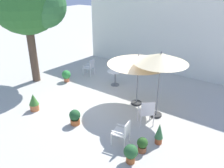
{
  "coord_description": "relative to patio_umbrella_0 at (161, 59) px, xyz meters",
  "views": [
    {
      "loc": [
        5.26,
        -6.97,
        4.79
      ],
      "look_at": [
        0.0,
        0.26,
        0.75
      ],
      "focal_mm": 37.31,
      "sensor_mm": 36.0,
      "label": 1
    }
  ],
  "objects": [
    {
      "name": "patio_chair_1",
      "position": [
        -0.09,
        -2.16,
        -1.8
      ],
      "size": [
        0.56,
        0.53,
        0.85
      ],
      "color": "white",
      "rests_on": "ground"
    },
    {
      "name": "potted_plant_4",
      "position": [
        -2.11,
        -2.23,
        -1.99
      ],
      "size": [
        0.4,
        0.4,
        0.58
      ],
      "color": "#B95D2E",
      "rests_on": "ground"
    },
    {
      "name": "patio_chair_0",
      "position": [
        -0.02,
        -0.76,
        -1.72
      ],
      "size": [
        0.68,
        0.68,
        0.98
      ],
      "color": "white",
      "rests_on": "ground"
    },
    {
      "name": "patio_umbrella_0",
      "position": [
        0.0,
        0.0,
        0.0
      ],
      "size": [
        1.91,
        1.91,
        2.55
      ],
      "color": "#2D2D2D",
      "rests_on": "ground"
    },
    {
      "name": "patio_umbrella_1",
      "position": [
        -1.09,
        0.37,
        -0.35
      ],
      "size": [
        2.44,
        2.44,
        2.19
      ],
      "color": "#2D2D2D",
      "rests_on": "ground"
    },
    {
      "name": "villa_facade",
      "position": [
        -2.13,
        4.64,
        0.19
      ],
      "size": [
        9.65,
        0.3,
        4.96
      ],
      "primitive_type": "cube",
      "color": "white",
      "rests_on": "ground"
    },
    {
      "name": "potted_plant_2",
      "position": [
        -5.18,
        0.3,
        -1.95
      ],
      "size": [
        0.45,
        0.45,
        0.6
      ],
      "color": "#CE6E47",
      "rests_on": "ground"
    },
    {
      "name": "patio_chair_2",
      "position": [
        -4.8,
        1.69,
        -1.79
      ],
      "size": [
        0.58,
        0.55,
        0.88
      ],
      "color": "silver",
      "rests_on": "ground"
    },
    {
      "name": "cafe_table_0",
      "position": [
        -2.91,
        1.39,
        -1.76
      ],
      "size": [
        0.77,
        0.77,
        0.75
      ],
      "color": "silver",
      "rests_on": "ground"
    },
    {
      "name": "potted_plant_3",
      "position": [
        0.53,
        -2.7,
        -1.95
      ],
      "size": [
        0.41,
        0.41,
        0.59
      ],
      "color": "#A3562B",
      "rests_on": "ground"
    },
    {
      "name": "potted_plant_0",
      "position": [
        -4.11,
        -2.48,
        -1.92
      ],
      "size": [
        0.38,
        0.38,
        0.72
      ],
      "color": "#C56E3E",
      "rests_on": "ground"
    },
    {
      "name": "potted_plant_1",
      "position": [
        0.8,
        -1.45,
        -1.9
      ],
      "size": [
        0.27,
        0.27,
        0.73
      ],
      "color": "#A14C29",
      "rests_on": "ground"
    },
    {
      "name": "potted_plant_5",
      "position": [
        0.57,
        -2.11,
        -2.02
      ],
      "size": [
        0.33,
        0.33,
        0.5
      ],
      "color": "brown",
      "rests_on": "ground"
    },
    {
      "name": "ground_plane",
      "position": [
        -2.13,
        -0.21,
        -2.29
      ],
      "size": [
        60.0,
        60.0,
        0.0
      ],
      "primitive_type": "plane",
      "color": "beige"
    }
  ]
}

